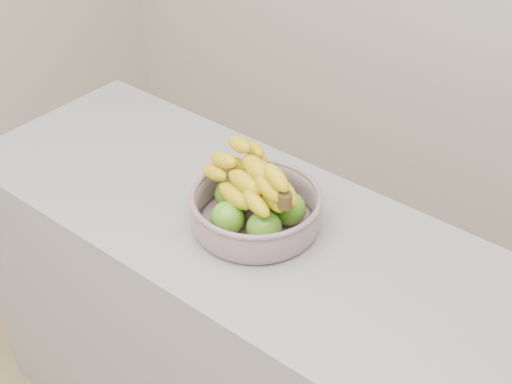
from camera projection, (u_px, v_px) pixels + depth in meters
counter at (303, 379)px, 1.92m from camera, size 2.00×0.60×0.90m
fruit_bowl at (256, 205)px, 1.70m from camera, size 0.32×0.32×0.19m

